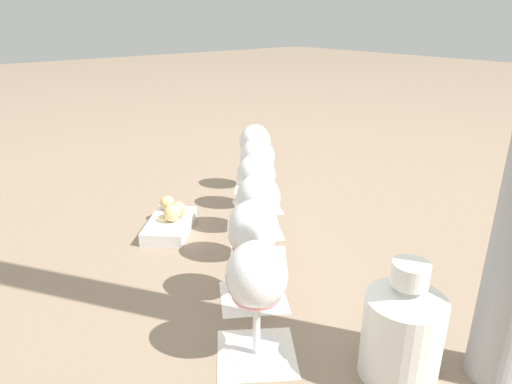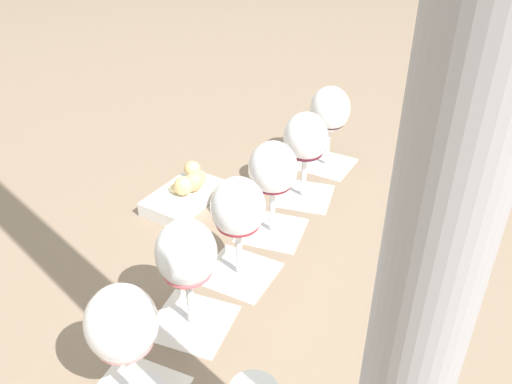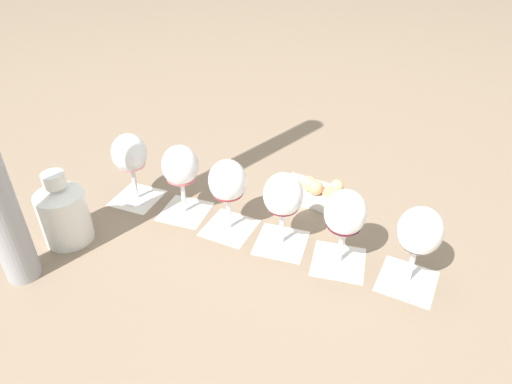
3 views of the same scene
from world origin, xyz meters
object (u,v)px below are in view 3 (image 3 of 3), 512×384
object	(u,v)px
wine_glass_2	(228,185)
wine_glass_0	(130,157)
wine_glass_1	(181,169)
wine_glass_4	(345,216)
snack_dish	(314,191)
wine_glass_5	(419,235)
wine_glass_3	(283,199)
ceramic_vase	(63,212)

from	to	relation	value
wine_glass_2	wine_glass_0	bearing A→B (deg)	140.01
wine_glass_1	wine_glass_2	distance (m)	0.12
wine_glass_4	snack_dish	xyz separation A→B (m)	(0.02, 0.21, -0.09)
wine_glass_0	wine_glass_2	xyz separation A→B (m)	(0.19, -0.16, 0.00)
wine_glass_0	snack_dish	size ratio (longest dim) A/B	1.00
wine_glass_5	wine_glass_3	bearing A→B (deg)	141.17
wine_glass_1	ceramic_vase	world-z (taller)	wine_glass_1
wine_glass_2	wine_glass_3	xyz separation A→B (m)	(0.09, -0.07, -0.00)
wine_glass_1	wine_glass_5	distance (m)	0.49
wine_glass_1	wine_glass_4	world-z (taller)	same
wine_glass_3	wine_glass_4	size ratio (longest dim) A/B	1.00
snack_dish	wine_glass_2	bearing A→B (deg)	-164.04
wine_glass_2	ceramic_vase	xyz separation A→B (m)	(-0.33, 0.04, -0.04)
wine_glass_3	wine_glass_4	bearing A→B (deg)	-40.79
ceramic_vase	snack_dish	xyz separation A→B (m)	(0.54, 0.02, -0.05)
snack_dish	wine_glass_3	bearing A→B (deg)	-131.29
wine_glass_5	snack_dish	bearing A→B (deg)	105.49
wine_glass_1	wine_glass_5	world-z (taller)	same
wine_glass_3	snack_dish	xyz separation A→B (m)	(0.12, 0.13, -0.09)
wine_glass_3	ceramic_vase	world-z (taller)	wine_glass_3
wine_glass_3	wine_glass_1	bearing A→B (deg)	139.69
wine_glass_0	wine_glass_3	world-z (taller)	same
wine_glass_0	ceramic_vase	xyz separation A→B (m)	(-0.14, -0.11, -0.04)
ceramic_vase	wine_glass_1	bearing A→B (deg)	8.53
wine_glass_5	snack_dish	size ratio (longest dim) A/B	1.00
wine_glass_5	ceramic_vase	bearing A→B (deg)	156.00
wine_glass_0	wine_glass_3	distance (m)	0.37
wine_glass_2	wine_glass_5	size ratio (longest dim) A/B	1.00
wine_glass_5	wine_glass_1	bearing A→B (deg)	140.46
snack_dish	wine_glass_4	bearing A→B (deg)	-96.28
wine_glass_2	wine_glass_5	distance (m)	0.37
ceramic_vase	snack_dish	distance (m)	0.54
wine_glass_3	wine_glass_2	bearing A→B (deg)	142.52
wine_glass_1	wine_glass_0	bearing A→B (deg)	142.92
wine_glass_5	ceramic_vase	world-z (taller)	wine_glass_5
wine_glass_4	ceramic_vase	xyz separation A→B (m)	(-0.51, 0.20, -0.04)
wine_glass_1	wine_glass_3	size ratio (longest dim) A/B	1.00
wine_glass_3	ceramic_vase	distance (m)	0.44
wine_glass_5	wine_glass_4	bearing A→B (deg)	143.02
wine_glass_3	wine_glass_5	distance (m)	0.25
wine_glass_5	ceramic_vase	xyz separation A→B (m)	(-0.62, 0.28, -0.04)
wine_glass_0	wine_glass_4	bearing A→B (deg)	-39.58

